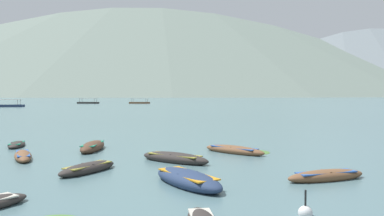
% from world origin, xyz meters
% --- Properties ---
extents(ground_plane, '(6000.00, 6000.00, 0.00)m').
position_xyz_m(ground_plane, '(0.00, 1500.00, 0.00)').
color(ground_plane, slate).
extents(mountain_1, '(2266.89, 2266.89, 569.94)m').
position_xyz_m(mountain_1, '(-294.59, 1649.06, 284.97)').
color(mountain_1, slate).
rests_on(mountain_1, ground).
extents(mountain_2, '(1177.73, 1177.73, 437.68)m').
position_xyz_m(mountain_2, '(378.84, 1386.08, 218.84)').
color(mountain_2, slate).
rests_on(mountain_2, ground).
extents(rowboat_0, '(3.80, 4.32, 0.75)m').
position_xyz_m(rowboat_0, '(0.49, 10.26, 0.23)').
color(rowboat_0, navy).
rests_on(rowboat_0, ground).
extents(rowboat_1, '(4.20, 3.55, 0.59)m').
position_xyz_m(rowboat_1, '(2.57, 19.02, 0.18)').
color(rowboat_1, brown).
rests_on(rowboat_1, ground).
extents(rowboat_4, '(1.63, 4.36, 0.72)m').
position_xyz_m(rowboat_4, '(-6.77, 19.49, 0.22)').
color(rowboat_4, '#4C3323').
rests_on(rowboat_4, ground).
extents(rowboat_5, '(4.35, 3.13, 0.67)m').
position_xyz_m(rowboat_5, '(-0.74, 15.50, 0.21)').
color(rowboat_5, '#2D2826').
rests_on(rowboat_5, ground).
extents(rowboat_8, '(2.37, 3.67, 0.56)m').
position_xyz_m(rowboat_8, '(-4.48, 12.44, 0.18)').
color(rowboat_8, '#2D2826').
rests_on(rowboat_8, ground).
extents(rowboat_9, '(2.73, 3.72, 0.55)m').
position_xyz_m(rowboat_9, '(-9.52, 15.71, 0.17)').
color(rowboat_9, brown).
rests_on(rowboat_9, ground).
extents(rowboat_10, '(3.86, 2.43, 0.56)m').
position_xyz_m(rowboat_10, '(6.35, 11.69, 0.18)').
color(rowboat_10, brown).
rests_on(rowboat_10, ground).
extents(rowboat_12, '(1.93, 3.17, 0.46)m').
position_xyz_m(rowboat_12, '(-12.69, 20.59, 0.15)').
color(rowboat_12, '#2D2826').
rests_on(rowboat_12, ground).
extents(ferry_0, '(8.96, 4.00, 2.54)m').
position_xyz_m(ferry_0, '(-34.83, 155.92, 0.45)').
color(ferry_0, brown).
rests_on(ferry_0, ground).
extents(ferry_1, '(11.12, 5.68, 2.54)m').
position_xyz_m(ferry_1, '(-65.69, 106.73, 0.45)').
color(ferry_1, navy).
rests_on(ferry_1, ground).
extents(ferry_2, '(9.27, 3.99, 2.54)m').
position_xyz_m(ferry_2, '(-56.87, 154.04, 0.45)').
color(ferry_2, '#2D2826').
rests_on(ferry_2, ground).
extents(mooring_buoy, '(0.44, 0.44, 0.92)m').
position_xyz_m(mooring_buoy, '(4.43, 6.64, 0.10)').
color(mooring_buoy, silver).
rests_on(mooring_buoy, ground).
extents(weed_patch_1, '(2.86, 2.60, 0.14)m').
position_xyz_m(weed_patch_1, '(3.47, 19.45, 0.00)').
color(weed_patch_1, '#477033').
rests_on(weed_patch_1, ground).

